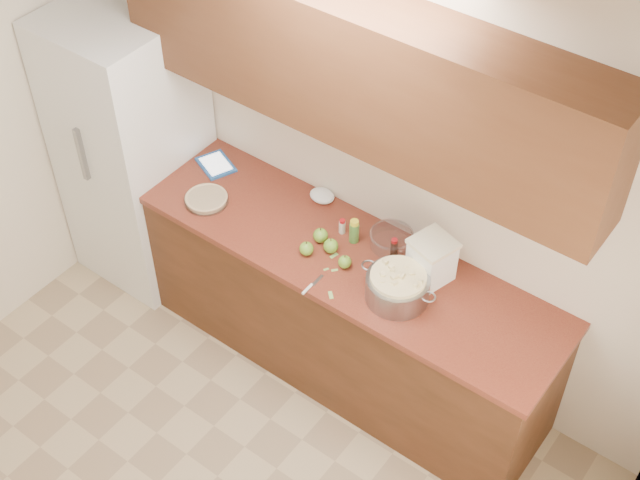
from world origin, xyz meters
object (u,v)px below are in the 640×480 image
Objects in this scene: pie at (206,199)px; tablet at (216,165)px; colander at (398,287)px; flour_canister at (432,259)px.

tablet is at bearing 122.06° from pie.
tablet is (-0.17, 0.26, -0.01)m from pie.
pie is 0.31m from tablet.
tablet is at bearing 170.92° from colander.
colander reaches higher than tablet.
colander is at bearing -104.66° from flour_canister.
flour_canister is (0.06, 0.22, 0.05)m from colander.
flour_canister is at bearing 75.34° from colander.
flour_canister is at bearing 11.35° from pie.
pie is 1.32m from flour_canister.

